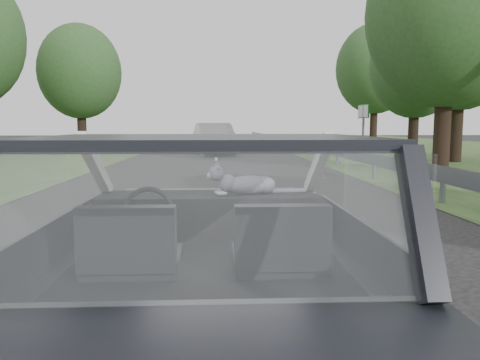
{
  "coord_description": "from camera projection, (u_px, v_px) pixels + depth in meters",
  "views": [
    {
      "loc": [
        0.07,
        -2.76,
        1.5
      ],
      "look_at": [
        0.22,
        0.5,
        1.12
      ],
      "focal_mm": 35.0,
      "sensor_mm": 36.0,
      "label": 1
    }
  ],
  "objects": [
    {
      "name": "tree_2",
      "position": [
        415.0,
        86.0,
        23.14
      ],
      "size": [
        5.18,
        5.18,
        6.83
      ],
      "primitive_type": null,
      "rotation": [
        0.0,
        0.0,
        -0.16
      ],
      "color": "#395D2C",
      "rests_on": "ground"
    },
    {
      "name": "driver_seat",
      "position": [
        131.0,
        242.0,
        2.5
      ],
      "size": [
        0.5,
        0.72,
        0.42
      ],
      "primitive_type": "cube",
      "color": "black",
      "rests_on": "subject_car"
    },
    {
      "name": "highway_sign",
      "position": [
        363.0,
        133.0,
        19.55
      ],
      "size": [
        0.24,
        0.95,
        2.37
      ],
      "primitive_type": "cube",
      "rotation": [
        0.0,
        0.0,
        0.16
      ],
      "color": "#135C1E",
      "rests_on": "ground"
    },
    {
      "name": "tree_3",
      "position": [
        375.0,
        87.0,
        34.32
      ],
      "size": [
        6.02,
        6.02,
        8.66
      ],
      "primitive_type": null,
      "rotation": [
        0.0,
        0.0,
        0.05
      ],
      "color": "#395D2C",
      "rests_on": "ground"
    },
    {
      "name": "passenger_seat",
      "position": [
        280.0,
        240.0,
        2.54
      ],
      "size": [
        0.5,
        0.72,
        0.42
      ],
      "primitive_type": "cube",
      "color": "black",
      "rests_on": "subject_car"
    },
    {
      "name": "guardrail",
      "position": [
        370.0,
        159.0,
        12.97
      ],
      "size": [
        0.05,
        90.0,
        0.32
      ],
      "primitive_type": "cube",
      "color": "slate",
      "rests_on": "ground"
    },
    {
      "name": "tree_0",
      "position": [
        446.0,
        52.0,
        14.55
      ],
      "size": [
        5.29,
        5.29,
        7.57
      ],
      "primitive_type": null,
      "rotation": [
        0.0,
        0.0,
        -0.06
      ],
      "color": "#395D2C",
      "rests_on": "ground"
    },
    {
      "name": "dashboard",
      "position": [
        209.0,
        214.0,
        3.43
      ],
      "size": [
        1.58,
        0.45,
        0.3
      ],
      "primitive_type": "cube",
      "color": "black",
      "rests_on": "subject_car"
    },
    {
      "name": "tree_1",
      "position": [
        459.0,
        66.0,
        18.8
      ],
      "size": [
        5.3,
        5.3,
        7.75
      ],
      "primitive_type": null,
      "rotation": [
        0.0,
        0.0,
        -0.04
      ],
      "color": "#395D2C",
      "rests_on": "ground"
    },
    {
      "name": "other_car",
      "position": [
        214.0,
        139.0,
        24.22
      ],
      "size": [
        2.7,
        5.19,
        1.63
      ],
      "primitive_type": "imported",
      "rotation": [
        0.0,
        0.0,
        0.16
      ],
      "color": "silver",
      "rests_on": "ground"
    },
    {
      "name": "cat",
      "position": [
        248.0,
        184.0,
        3.39
      ],
      "size": [
        0.55,
        0.28,
        0.24
      ],
      "primitive_type": "ellipsoid",
      "rotation": [
        0.0,
        0.0,
        0.22
      ],
      "color": "slate",
      "rests_on": "dashboard"
    },
    {
      "name": "subject_car",
      "position": [
        207.0,
        254.0,
        2.82
      ],
      "size": [
        1.8,
        4.0,
        1.45
      ],
      "primitive_type": "cube",
      "color": "black",
      "rests_on": "ground"
    },
    {
      "name": "steering_wheel",
      "position": [
        148.0,
        213.0,
        3.11
      ],
      "size": [
        0.36,
        0.36,
        0.04
      ],
      "primitive_type": "torus",
      "color": "black",
      "rests_on": "dashboard"
    },
    {
      "name": "tree_6",
      "position": [
        81.0,
        90.0,
        26.24
      ],
      "size": [
        5.03,
        5.03,
        6.92
      ],
      "primitive_type": null,
      "rotation": [
        0.0,
        0.0,
        -0.11
      ],
      "color": "#395D2C",
      "rests_on": "ground"
    }
  ]
}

